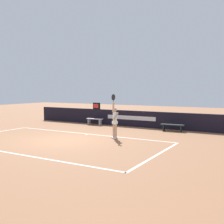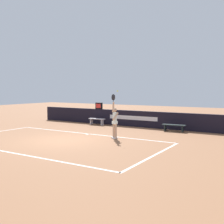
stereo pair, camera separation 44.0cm
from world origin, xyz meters
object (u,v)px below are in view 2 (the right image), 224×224
Objects in this scene: tennis_ball at (117,91)px; tennis_player at (115,120)px; speed_display at (99,106)px; courtside_bench_far at (97,120)px; courtside_bench_near at (174,126)px.

tennis_player is at bearing 158.28° from tennis_ball.
tennis_ball reaches higher than tennis_player.
speed_display is at bearing 131.79° from tennis_player.
courtside_bench_far is (0.28, -0.71, -1.03)m from speed_display.
tennis_player is 1.63× the size of courtside_bench_near.
courtside_bench_near is 1.15× the size of courtside_bench_far.
speed_display is 1.28m from courtside_bench_far.
speed_display is 6.42m from courtside_bench_near.
courtside_bench_near is (1.93, 4.06, -0.66)m from tennis_player.
tennis_ball is (4.59, -4.97, 1.20)m from speed_display.
courtside_bench_far is at bearing 134.34° from tennis_player.
speed_display is 6.55m from tennis_player.
tennis_ball is 0.05× the size of courtside_bench_near.
tennis_player is at bearing -45.66° from courtside_bench_far.
tennis_ball reaches higher than courtside_bench_far.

